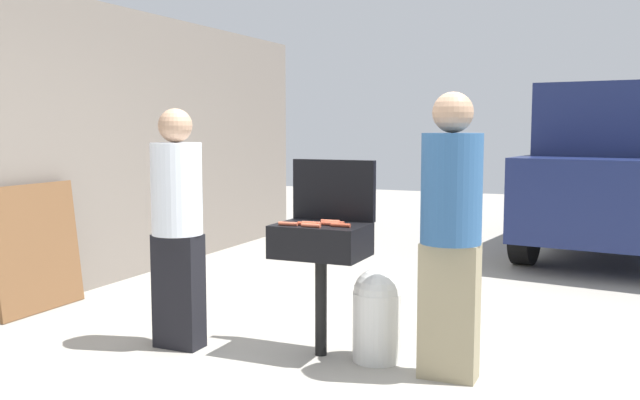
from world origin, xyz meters
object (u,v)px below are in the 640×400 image
(hot_dog_5, at_px, (330,222))
(hot_dog_4, at_px, (311,223))
(person_right, at_px, (451,225))
(hot_dog_6, at_px, (341,225))
(bbq_grill, at_px, (321,245))
(hot_dog_1, at_px, (335,223))
(hot_dog_7, at_px, (311,225))
(hot_dog_3, at_px, (330,224))
(parked_minivan, at_px, (634,169))
(propane_tank, at_px, (377,313))
(hot_dog_2, at_px, (307,224))
(person_left, at_px, (177,219))
(hot_dog_0, at_px, (288,224))
(leaning_board, at_px, (38,248))

(hot_dog_5, bearing_deg, hot_dog_4, -121.67)
(person_right, bearing_deg, hot_dog_6, -8.27)
(bbq_grill, distance_m, person_right, 0.92)
(hot_dog_1, distance_m, hot_dog_7, 0.20)
(hot_dog_3, bearing_deg, parked_minivan, 70.39)
(hot_dog_6, bearing_deg, propane_tank, 30.03)
(hot_dog_2, bearing_deg, person_left, -171.97)
(parked_minivan, bearing_deg, hot_dog_3, 78.31)
(hot_dog_7, relative_size, propane_tank, 0.21)
(person_right, bearing_deg, propane_tank, -22.02)
(person_left, bearing_deg, hot_dog_6, 17.87)
(bbq_grill, height_order, hot_dog_3, hot_dog_3)
(hot_dog_0, bearing_deg, parked_minivan, 68.35)
(bbq_grill, height_order, hot_dog_1, hot_dog_1)
(hot_dog_4, height_order, hot_dog_6, same)
(bbq_grill, distance_m, hot_dog_7, 0.23)
(hot_dog_3, xyz_separation_m, person_left, (-1.07, -0.19, -0.00))
(hot_dog_1, height_order, leaning_board, leaning_board)
(propane_tank, distance_m, person_left, 1.51)
(hot_dog_2, xyz_separation_m, leaning_board, (-2.58, 0.22, -0.37))
(hot_dog_2, xyz_separation_m, propane_tank, (0.43, 0.15, -0.59))
(hot_dog_3, height_order, hot_dog_4, same)
(hot_dog_1, height_order, hot_dog_4, same)
(hot_dog_2, relative_size, hot_dog_4, 1.00)
(person_left, relative_size, parked_minivan, 0.36)
(propane_tank, bearing_deg, bbq_grill, -173.32)
(parked_minivan, height_order, leaning_board, parked_minivan)
(hot_dog_5, bearing_deg, hot_dog_2, -120.83)
(hot_dog_0, bearing_deg, hot_dog_5, 44.22)
(hot_dog_4, bearing_deg, bbq_grill, 64.97)
(hot_dog_4, distance_m, hot_dog_5, 0.15)
(hot_dog_1, xyz_separation_m, hot_dog_4, (-0.13, -0.09, 0.00))
(hot_dog_7, xyz_separation_m, propane_tank, (0.38, 0.21, -0.59))
(hot_dog_5, xyz_separation_m, person_left, (-1.03, -0.29, -0.00))
(hot_dog_0, distance_m, person_left, 0.82)
(hot_dog_5, xyz_separation_m, propane_tank, (0.34, -0.01, -0.59))
(hot_dog_4, bearing_deg, person_left, -170.34)
(bbq_grill, height_order, parked_minivan, parked_minivan)
(hot_dog_5, relative_size, leaning_board, 0.12)
(hot_dog_3, relative_size, hot_dog_7, 1.00)
(hot_dog_7, distance_m, parked_minivan, 5.65)
(person_right, relative_size, parked_minivan, 0.38)
(hot_dog_0, bearing_deg, hot_dog_4, 30.22)
(hot_dog_5, bearing_deg, propane_tank, -1.50)
(bbq_grill, xyz_separation_m, person_right, (0.89, -0.09, 0.19))
(hot_dog_2, relative_size, hot_dog_6, 1.00)
(parked_minivan, bearing_deg, person_left, 69.48)
(hot_dog_5, xyz_separation_m, person_right, (0.85, -0.14, 0.04))
(hot_dog_2, height_order, hot_dog_5, same)
(hot_dog_3, relative_size, propane_tank, 0.21)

